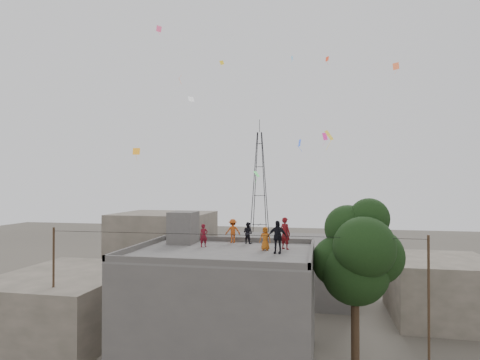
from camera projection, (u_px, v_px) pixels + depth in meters
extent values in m
cube|color=#514F4B|center=(222.00, 307.00, 22.32)|extent=(10.00, 8.00, 6.00)
cube|color=#5C5957|center=(222.00, 252.00, 22.35)|extent=(10.00, 8.00, 0.10)
cube|color=#514F4B|center=(237.00, 239.00, 26.20)|extent=(10.00, 0.15, 0.30)
cube|color=#514F4B|center=(201.00, 262.00, 18.51)|extent=(10.00, 0.15, 0.30)
cube|color=#514F4B|center=(312.00, 252.00, 21.37)|extent=(0.15, 8.00, 0.30)
cube|color=#514F4B|center=(140.00, 246.00, 23.34)|extent=(0.15, 8.00, 0.30)
cube|color=#514F4B|center=(183.00, 227.00, 25.55)|extent=(1.60, 1.80, 2.00)
cube|color=#5A5347|center=(68.00, 303.00, 26.46)|extent=(8.00, 10.00, 4.00)
cube|color=#514F4B|center=(282.00, 267.00, 35.63)|extent=(12.00, 9.00, 5.00)
cube|color=#5A5347|center=(164.00, 248.00, 39.99)|extent=(9.00, 8.00, 7.00)
cube|color=#5A5347|center=(441.00, 289.00, 29.32)|extent=(7.00, 8.00, 4.40)
cylinder|color=black|center=(355.00, 331.00, 21.36)|extent=(0.44, 0.44, 4.00)
cylinder|color=black|center=(358.00, 301.00, 21.45)|extent=(0.64, 0.91, 2.14)
sphere|color=black|center=(355.00, 271.00, 21.40)|extent=(3.60, 3.60, 3.60)
sphere|color=black|center=(376.00, 256.00, 21.48)|extent=(3.00, 3.00, 3.00)
sphere|color=black|center=(337.00, 261.00, 22.07)|extent=(2.80, 2.80, 2.80)
sphere|color=black|center=(364.00, 248.00, 20.55)|extent=(3.20, 3.20, 3.20)
sphere|color=black|center=(348.00, 228.00, 22.36)|extent=(2.60, 2.60, 2.60)
sphere|color=black|center=(369.00, 218.00, 21.86)|extent=(2.20, 2.20, 2.20)
cylinder|color=black|center=(53.00, 292.00, 22.75)|extent=(0.12, 0.12, 7.40)
cylinder|color=black|center=(429.00, 312.00, 19.25)|extent=(0.12, 0.12, 7.40)
cylinder|color=black|center=(226.00, 235.00, 21.04)|extent=(20.00, 0.52, 0.02)
cylinder|color=black|center=(253.00, 190.00, 61.71)|extent=(1.27, 1.27, 18.01)
cylinder|color=black|center=(264.00, 190.00, 61.37)|extent=(1.27, 1.27, 18.01)
cylinder|color=black|center=(266.00, 190.00, 63.04)|extent=(1.27, 1.27, 18.01)
cylinder|color=black|center=(255.00, 190.00, 63.38)|extent=(1.27, 1.27, 18.01)
cube|color=black|center=(260.00, 225.00, 62.32)|extent=(2.36, 0.08, 0.08)
cube|color=black|center=(260.00, 225.00, 62.32)|extent=(0.08, 2.36, 0.08)
cube|color=black|center=(260.00, 196.00, 62.37)|extent=(1.81, 0.08, 0.08)
cube|color=black|center=(260.00, 196.00, 62.37)|extent=(0.08, 1.81, 0.08)
cube|color=black|center=(260.00, 167.00, 62.42)|extent=(1.26, 0.08, 0.08)
cube|color=black|center=(260.00, 167.00, 62.42)|extent=(0.08, 1.26, 0.08)
cube|color=black|center=(260.00, 144.00, 62.45)|extent=(0.82, 0.08, 0.08)
cube|color=black|center=(260.00, 144.00, 62.45)|extent=(0.08, 0.82, 0.08)
cylinder|color=black|center=(260.00, 126.00, 62.49)|extent=(0.08, 0.08, 2.00)
imported|color=maroon|center=(285.00, 233.00, 23.13)|extent=(0.81, 0.75, 1.85)
imported|color=#B95A15|center=(265.00, 238.00, 22.82)|extent=(0.69, 0.49, 1.33)
imported|color=black|center=(248.00, 233.00, 25.36)|extent=(0.82, 0.75, 1.35)
imported|color=black|center=(277.00, 237.00, 21.74)|extent=(1.07, 0.51, 1.78)
imported|color=#B84915|center=(233.00, 231.00, 25.72)|extent=(1.12, 0.89, 1.52)
imported|color=maroon|center=(204.00, 236.00, 23.97)|extent=(0.59, 0.56, 1.37)
plane|color=orange|center=(136.00, 151.00, 30.80)|extent=(0.56, 0.26, 0.52)
plane|color=#DD2289|center=(325.00, 136.00, 31.10)|extent=(0.44, 0.57, 0.56)
plane|color=yellow|center=(222.00, 63.00, 36.60)|extent=(0.44, 0.34, 0.30)
plane|color=blue|center=(300.00, 143.00, 27.13)|extent=(0.21, 0.47, 0.47)
plane|color=white|center=(191.00, 99.00, 34.37)|extent=(0.53, 0.53, 0.45)
plane|color=red|center=(327.00, 59.00, 32.38)|extent=(0.29, 0.33, 0.37)
plane|color=green|center=(257.00, 174.00, 24.83)|extent=(0.38, 0.49, 0.34)
plane|color=#E86336|center=(396.00, 66.00, 28.95)|extent=(0.42, 0.38, 0.47)
plane|color=#EC4B18|center=(180.00, 76.00, 24.86)|extent=(0.43, 0.45, 0.27)
plane|color=#47A0D5|center=(292.00, 58.00, 34.76)|extent=(0.16, 0.32, 0.33)
plane|color=#DF4675|center=(159.00, 29.00, 29.12)|extent=(0.34, 0.41, 0.40)
plane|color=yellow|center=(329.00, 135.00, 22.06)|extent=(0.50, 0.69, 0.50)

